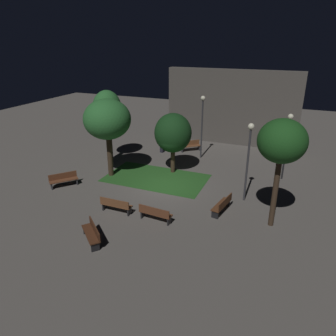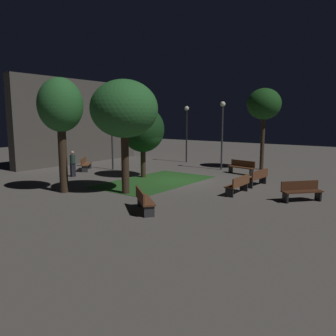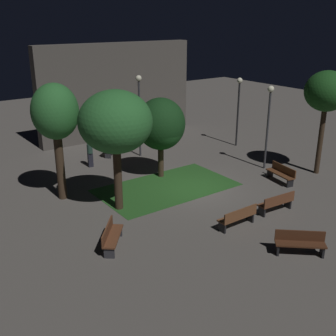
{
  "view_description": "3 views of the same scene",
  "coord_description": "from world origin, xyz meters",
  "px_view_note": "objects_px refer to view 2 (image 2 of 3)",
  "views": [
    {
      "loc": [
        7.41,
        -17.41,
        9.03
      ],
      "look_at": [
        -0.11,
        0.84,
        0.99
      ],
      "focal_mm": 34.11,
      "sensor_mm": 36.0,
      "label": 1
    },
    {
      "loc": [
        -15.71,
        -10.7,
        3.63
      ],
      "look_at": [
        -0.75,
        0.41,
        0.8
      ],
      "focal_mm": 35.58,
      "sensor_mm": 36.0,
      "label": 2
    },
    {
      "loc": [
        -12.42,
        -14.76,
        8.18
      ],
      "look_at": [
        -1.01,
        1.08,
        1.03
      ],
      "focal_mm": 44.02,
      "sensor_mm": 36.0,
      "label": 3
    }
  ],
  "objects_px": {
    "bench_by_lamp": "(85,164)",
    "bench_lawn_edge": "(258,177)",
    "tree_near_wall": "(60,107)",
    "lamp_post_plaza_west": "(222,124)",
    "tree_right_canopy": "(264,105)",
    "lamp_post_path_center": "(187,124)",
    "bench_back_row": "(238,184)",
    "pedestrian": "(73,163)",
    "tree_lawn_side": "(124,110)",
    "bench_front_right": "(301,190)",
    "bench_path_side": "(143,199)",
    "lamp_post_plaza_east": "(112,122)",
    "tree_left_canopy": "(143,130)",
    "bench_near_trees": "(242,167)"
  },
  "relations": [
    {
      "from": "lamp_post_path_center",
      "to": "bench_front_right",
      "type": "bearing_deg",
      "value": -124.95
    },
    {
      "from": "tree_near_wall",
      "to": "lamp_post_path_center",
      "type": "height_order",
      "value": "tree_near_wall"
    },
    {
      "from": "tree_left_canopy",
      "to": "lamp_post_plaza_east",
      "type": "height_order",
      "value": "lamp_post_plaza_east"
    },
    {
      "from": "bench_by_lamp",
      "to": "bench_lawn_edge",
      "type": "bearing_deg",
      "value": -80.26
    },
    {
      "from": "bench_path_side",
      "to": "lamp_post_plaza_west",
      "type": "relative_size",
      "value": 0.36
    },
    {
      "from": "bench_by_lamp",
      "to": "bench_front_right",
      "type": "xyz_separation_m",
      "value": [
        -0.02,
        -14.41,
        0.0
      ]
    },
    {
      "from": "bench_path_side",
      "to": "bench_front_right",
      "type": "relative_size",
      "value": 1.02
    },
    {
      "from": "bench_near_trees",
      "to": "tree_near_wall",
      "type": "distance_m",
      "value": 11.8
    },
    {
      "from": "bench_lawn_edge",
      "to": "lamp_post_plaza_west",
      "type": "relative_size",
      "value": 0.39
    },
    {
      "from": "bench_lawn_edge",
      "to": "bench_near_trees",
      "type": "distance_m",
      "value": 3.83
    },
    {
      "from": "lamp_post_plaza_west",
      "to": "lamp_post_path_center",
      "type": "distance_m",
      "value": 4.59
    },
    {
      "from": "bench_path_side",
      "to": "lamp_post_plaza_east",
      "type": "distance_m",
      "value": 11.32
    },
    {
      "from": "lamp_post_plaza_east",
      "to": "bench_back_row",
      "type": "bearing_deg",
      "value": -99.62
    },
    {
      "from": "bench_by_lamp",
      "to": "bench_front_right",
      "type": "distance_m",
      "value": 14.41
    },
    {
      "from": "pedestrian",
      "to": "tree_lawn_side",
      "type": "bearing_deg",
      "value": -103.5
    },
    {
      "from": "lamp_post_plaza_east",
      "to": "pedestrian",
      "type": "distance_m",
      "value": 4.25
    },
    {
      "from": "bench_front_right",
      "to": "lamp_post_plaza_east",
      "type": "xyz_separation_m",
      "value": [
        1.37,
        13.12,
        2.87
      ]
    },
    {
      "from": "lamp_post_plaza_west",
      "to": "tree_right_canopy",
      "type": "bearing_deg",
      "value": -51.5
    },
    {
      "from": "tree_near_wall",
      "to": "lamp_post_path_center",
      "type": "distance_m",
      "value": 13.03
    },
    {
      "from": "tree_near_wall",
      "to": "tree_lawn_side",
      "type": "distance_m",
      "value": 3.06
    },
    {
      "from": "lamp_post_plaza_east",
      "to": "lamp_post_path_center",
      "type": "distance_m",
      "value": 6.73
    },
    {
      "from": "bench_lawn_edge",
      "to": "tree_left_canopy",
      "type": "xyz_separation_m",
      "value": [
        -1.63,
        6.65,
        2.44
      ]
    },
    {
      "from": "bench_lawn_edge",
      "to": "tree_near_wall",
      "type": "distance_m",
      "value": 10.64
    },
    {
      "from": "bench_back_row",
      "to": "tree_left_canopy",
      "type": "relative_size",
      "value": 0.42
    },
    {
      "from": "tree_near_wall",
      "to": "tree_right_canopy",
      "type": "bearing_deg",
      "value": -21.5
    },
    {
      "from": "bench_path_side",
      "to": "bench_near_trees",
      "type": "relative_size",
      "value": 0.91
    },
    {
      "from": "bench_by_lamp",
      "to": "lamp_post_path_center",
      "type": "relative_size",
      "value": 0.37
    },
    {
      "from": "tree_right_canopy",
      "to": "bench_back_row",
      "type": "bearing_deg",
      "value": -166.26
    },
    {
      "from": "lamp_post_path_center",
      "to": "bench_by_lamp",
      "type": "bearing_deg",
      "value": 157.57
    },
    {
      "from": "bench_back_row",
      "to": "bench_lawn_edge",
      "type": "height_order",
      "value": "same"
    },
    {
      "from": "tree_near_wall",
      "to": "lamp_post_plaza_west",
      "type": "bearing_deg",
      "value": -14.31
    },
    {
      "from": "lamp_post_plaza_west",
      "to": "tree_near_wall",
      "type": "bearing_deg",
      "value": 165.69
    },
    {
      "from": "bench_near_trees",
      "to": "lamp_post_plaza_west",
      "type": "bearing_deg",
      "value": 65.59
    },
    {
      "from": "tree_left_canopy",
      "to": "lamp_post_plaza_west",
      "type": "distance_m",
      "value": 6.09
    },
    {
      "from": "tree_lawn_side",
      "to": "tree_near_wall",
      "type": "bearing_deg",
      "value": 122.3
    },
    {
      "from": "bench_path_side",
      "to": "bench_by_lamp",
      "type": "height_order",
      "value": "same"
    },
    {
      "from": "lamp_post_path_center",
      "to": "bench_lawn_edge",
      "type": "bearing_deg",
      "value": -124.64
    },
    {
      "from": "tree_near_wall",
      "to": "lamp_post_path_center",
      "type": "xyz_separation_m",
      "value": [
        12.92,
        1.37,
        -1.02
      ]
    },
    {
      "from": "bench_by_lamp",
      "to": "tree_lawn_side",
      "type": "relative_size",
      "value": 0.31
    },
    {
      "from": "tree_left_canopy",
      "to": "bench_front_right",
      "type": "bearing_deg",
      "value": -92.32
    },
    {
      "from": "bench_near_trees",
      "to": "lamp_post_plaza_west",
      "type": "distance_m",
      "value": 3.44
    },
    {
      "from": "bench_front_right",
      "to": "lamp_post_plaza_east",
      "type": "height_order",
      "value": "lamp_post_plaza_east"
    },
    {
      "from": "bench_lawn_edge",
      "to": "pedestrian",
      "type": "bearing_deg",
      "value": 111.63
    },
    {
      "from": "tree_right_canopy",
      "to": "bench_front_right",
      "type": "bearing_deg",
      "value": -148.33
    },
    {
      "from": "bench_back_row",
      "to": "bench_lawn_edge",
      "type": "relative_size",
      "value": 0.98
    },
    {
      "from": "bench_back_row",
      "to": "bench_by_lamp",
      "type": "relative_size",
      "value": 1.07
    },
    {
      "from": "tree_right_canopy",
      "to": "tree_left_canopy",
      "type": "bearing_deg",
      "value": 147.55
    },
    {
      "from": "bench_near_trees",
      "to": "pedestrian",
      "type": "distance_m",
      "value": 10.73
    },
    {
      "from": "bench_path_side",
      "to": "lamp_post_plaza_east",
      "type": "bearing_deg",
      "value": 52.11
    },
    {
      "from": "bench_near_trees",
      "to": "lamp_post_path_center",
      "type": "xyz_separation_m",
      "value": [
        2.74,
        6.11,
        2.61
      ]
    }
  ]
}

